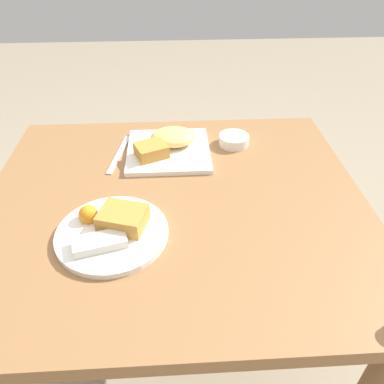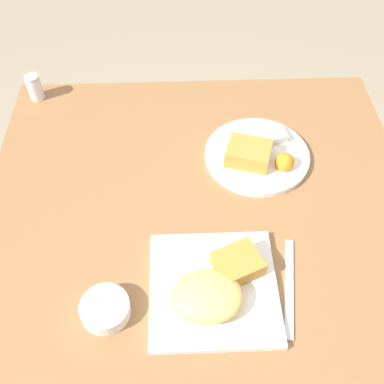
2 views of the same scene
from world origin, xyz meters
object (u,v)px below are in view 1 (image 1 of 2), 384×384
object	(u,v)px
plate_oval_far	(114,229)
butter_knife	(121,154)
plate_square_near	(170,145)
sauce_ramekin	(235,140)

from	to	relation	value
plate_oval_far	butter_knife	bearing A→B (deg)	-86.85
plate_square_near	plate_oval_far	bearing A→B (deg)	69.85
plate_oval_far	butter_knife	distance (m)	0.34
plate_square_near	plate_oval_far	xyz separation A→B (m)	(0.13, 0.34, -0.01)
plate_square_near	butter_knife	xyz separation A→B (m)	(0.14, 0.01, -0.02)
plate_square_near	sauce_ramekin	bearing A→B (deg)	-170.99
plate_square_near	sauce_ramekin	world-z (taller)	plate_square_near
plate_oval_far	sauce_ramekin	world-z (taller)	plate_oval_far
plate_square_near	butter_knife	size ratio (longest dim) A/B	1.14
sauce_ramekin	butter_knife	xyz separation A→B (m)	(0.34, 0.04, -0.01)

